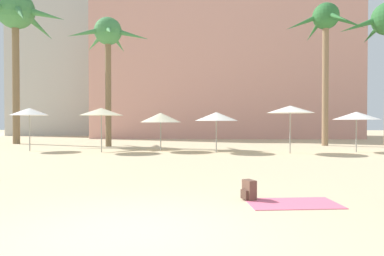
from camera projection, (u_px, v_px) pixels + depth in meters
name	position (u px, v px, depth m)	size (l,w,h in m)	color
ground	(131.00, 233.00, 5.19)	(120.00, 120.00, 0.00)	beige
hotel_pink	(223.00, 74.00, 37.40)	(25.64, 10.06, 13.36)	#DB9989
palm_tree_left	(15.00, 17.00, 25.51)	(7.37, 7.03, 11.09)	brown
palm_tree_center	(108.00, 40.00, 22.89)	(4.97, 5.24, 8.40)	brown
palm_tree_right	(326.00, 29.00, 23.63)	(5.51, 5.33, 9.59)	#896B4C
cafe_umbrella_0	(216.00, 116.00, 18.49)	(2.28, 2.28, 2.13)	gray
cafe_umbrella_1	(101.00, 112.00, 18.58)	(2.28, 2.28, 2.35)	gray
cafe_umbrella_2	(29.00, 112.00, 19.38)	(2.04, 2.04, 2.38)	gray
cafe_umbrella_3	(161.00, 118.00, 19.28)	(2.27, 2.27, 2.11)	gray
cafe_umbrella_4	(356.00, 116.00, 18.61)	(2.42, 2.42, 2.15)	gray
cafe_umbrella_5	(290.00, 109.00, 18.03)	(2.42, 2.42, 2.45)	gray
beach_towel	(293.00, 203.00, 7.01)	(1.77, 0.99, 0.01)	#EF6684
backpack	(249.00, 190.00, 7.34)	(0.33, 0.35, 0.42)	brown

